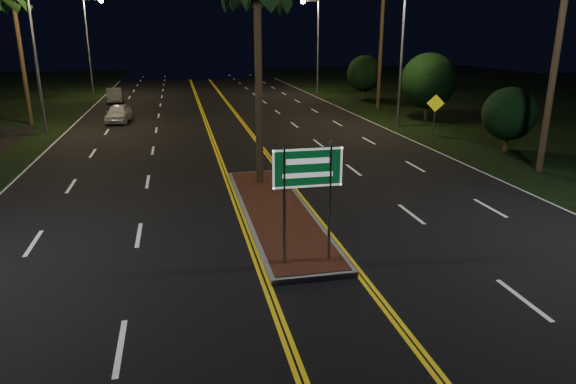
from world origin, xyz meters
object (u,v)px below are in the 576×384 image
object	(u,v)px
shrub_far	(365,73)
median_island	(277,211)
car_near	(118,112)
streetlight_left_mid	(40,37)
streetlight_right_far	(314,35)
shrub_mid	(428,81)
shrub_near	(509,114)
streetlight_left_far	(91,35)
streetlight_right_mid	(397,37)
car_far	(114,94)
palm_left_far	(13,2)
highway_sign	(308,179)
warning_sign	(435,109)

from	to	relation	value
shrub_far	median_island	bearing A→B (deg)	-115.45
car_near	streetlight_left_mid	bearing A→B (deg)	-128.80
streetlight_right_far	shrub_far	size ratio (longest dim) A/B	2.27
shrub_far	shrub_mid	bearing A→B (deg)	-89.05
median_island	shrub_near	size ratio (longest dim) A/B	3.11
streetlight_left_far	shrub_far	world-z (taller)	streetlight_left_far
streetlight_right_mid	car_near	distance (m)	19.25
streetlight_left_mid	shrub_far	bearing A→B (deg)	26.18
median_island	car_far	world-z (taller)	car_far
palm_left_far	shrub_mid	xyz separation A→B (m)	(26.80, -4.00, -5.02)
shrub_far	car_far	world-z (taller)	shrub_far
streetlight_left_far	car_far	size ratio (longest dim) A/B	2.11
streetlight_left_mid	car_near	size ratio (longest dim) A/B	2.10
palm_left_far	shrub_mid	size ratio (longest dim) A/B	1.90
highway_sign	shrub_near	xyz separation A→B (m)	(13.50, 11.20, -0.46)
median_island	streetlight_left_far	xyz separation A→B (m)	(-10.61, 37.00, 5.57)
streetlight_right_mid	streetlight_left_far	bearing A→B (deg)	133.97
streetlight_left_far	streetlight_right_mid	bearing A→B (deg)	-46.03
streetlight_right_mid	warning_sign	distance (m)	5.38
highway_sign	car_far	distance (m)	36.97
shrub_mid	car_near	xyz separation A→B (m)	(-21.10, 3.70, -2.01)
palm_left_far	median_island	bearing A→B (deg)	-58.64
shrub_near	car_near	bearing A→B (deg)	146.37
streetlight_right_far	shrub_mid	distance (m)	18.55
car_near	car_far	world-z (taller)	car_near
highway_sign	shrub_near	distance (m)	17.55
streetlight_right_far	shrub_mid	world-z (taller)	streetlight_right_far
shrub_far	car_far	xyz separation A→B (m)	(-22.29, 2.74, -1.63)
highway_sign	palm_left_far	xyz separation A→B (m)	(-12.80, 25.20, 5.34)
highway_sign	streetlight_left_mid	bearing A→B (deg)	116.59
warning_sign	shrub_near	bearing A→B (deg)	-51.34
streetlight_right_far	warning_sign	distance (m)	23.67
shrub_mid	car_far	bearing A→B (deg)	146.75
streetlight_right_mid	streetlight_right_far	xyz separation A→B (m)	(0.00, 20.00, 0.00)
streetlight_right_mid	shrub_near	bearing A→B (deg)	-70.16
streetlight_left_mid	shrub_near	bearing A→B (deg)	-22.52
streetlight_left_mid	streetlight_left_far	world-z (taller)	same
streetlight_right_far	palm_left_far	world-z (taller)	streetlight_right_far
warning_sign	shrub_mid	bearing A→B (deg)	87.31
palm_left_far	shrub_far	bearing A→B (deg)	16.74
median_island	streetlight_left_mid	size ratio (longest dim) A/B	1.14
highway_sign	streetlight_left_mid	size ratio (longest dim) A/B	0.36
streetlight_left_far	streetlight_right_far	xyz separation A→B (m)	(21.23, -2.00, 0.00)
median_island	streetlight_left_far	bearing A→B (deg)	106.00
streetlight_left_far	car_near	distance (m)	17.39
median_island	shrub_mid	bearing A→B (deg)	50.53
car_far	shrub_far	bearing A→B (deg)	-12.61
streetlight_left_mid	streetlight_right_far	world-z (taller)	same
shrub_far	warning_sign	bearing A→B (deg)	-96.42
streetlight_left_far	shrub_far	distance (m)	25.90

